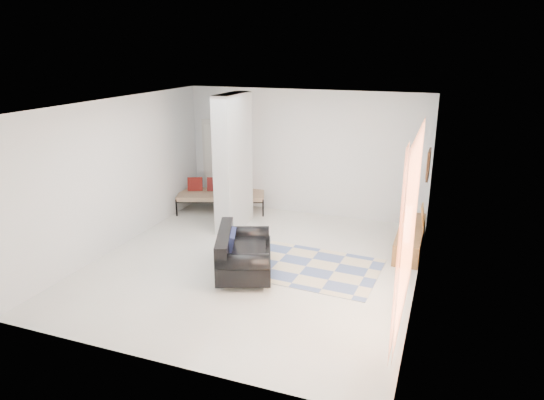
% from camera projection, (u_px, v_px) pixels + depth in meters
% --- Properties ---
extents(floor, '(6.00, 6.00, 0.00)m').
position_uv_depth(floor, '(254.00, 264.00, 8.59)').
color(floor, beige).
rests_on(floor, ground).
extents(ceiling, '(6.00, 6.00, 0.00)m').
position_uv_depth(ceiling, '(252.00, 104.00, 7.74)').
color(ceiling, white).
rests_on(ceiling, wall_back).
extents(wall_back, '(6.00, 0.00, 6.00)m').
position_uv_depth(wall_back, '(304.00, 153.00, 10.85)').
color(wall_back, silver).
rests_on(wall_back, ground).
extents(wall_front, '(6.00, 0.00, 6.00)m').
position_uv_depth(wall_front, '(152.00, 257.00, 5.49)').
color(wall_front, silver).
rests_on(wall_front, ground).
extents(wall_left, '(0.00, 6.00, 6.00)m').
position_uv_depth(wall_left, '(118.00, 174.00, 9.08)').
color(wall_left, silver).
rests_on(wall_left, ground).
extents(wall_right, '(0.00, 6.00, 6.00)m').
position_uv_depth(wall_right, '(423.00, 206.00, 7.26)').
color(wall_right, silver).
rests_on(wall_right, ground).
extents(partition_column, '(0.35, 1.20, 2.80)m').
position_uv_depth(partition_column, '(233.00, 163.00, 9.96)').
color(partition_column, '#ACB1B3').
rests_on(partition_column, floor).
extents(hallway_door, '(0.85, 0.06, 2.04)m').
position_uv_depth(hallway_door, '(220.00, 163.00, 11.62)').
color(hallway_door, beige).
rests_on(hallway_door, floor).
extents(curtain, '(0.00, 2.55, 2.55)m').
position_uv_depth(curtain, '(410.00, 228.00, 6.24)').
color(curtain, '#FF7943').
rests_on(curtain, wall_right).
extents(wall_art, '(0.04, 0.45, 0.55)m').
position_uv_depth(wall_art, '(429.00, 165.00, 8.71)').
color(wall_art, '#331D0E').
rests_on(wall_art, wall_right).
extents(media_console, '(0.45, 1.94, 0.80)m').
position_uv_depth(media_console, '(410.00, 238.00, 9.22)').
color(media_console, brown).
rests_on(media_console, floor).
extents(loveseat, '(1.33, 1.68, 0.76)m').
position_uv_depth(loveseat, '(241.00, 254.00, 8.13)').
color(loveseat, silver).
rests_on(loveseat, floor).
extents(daybed, '(2.16, 1.47, 0.77)m').
position_uv_depth(daybed, '(221.00, 194.00, 11.28)').
color(daybed, black).
rests_on(daybed, floor).
extents(area_rug, '(2.58, 1.80, 0.01)m').
position_uv_depth(area_rug, '(306.00, 267.00, 8.47)').
color(area_rug, beige).
rests_on(area_rug, floor).
extents(cylinder_lamp, '(0.12, 0.12, 0.66)m').
position_uv_depth(cylinder_lamp, '(408.00, 224.00, 8.42)').
color(cylinder_lamp, white).
rests_on(cylinder_lamp, media_console).
extents(bronze_figurine, '(0.12, 0.12, 0.21)m').
position_uv_depth(bronze_figurine, '(411.00, 216.00, 9.49)').
color(bronze_figurine, black).
rests_on(bronze_figurine, media_console).
extents(vase, '(0.23, 0.23, 0.22)m').
position_uv_depth(vase, '(408.00, 224.00, 9.05)').
color(vase, white).
rests_on(vase, media_console).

